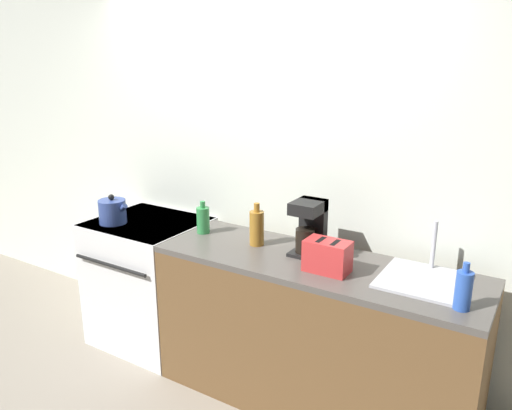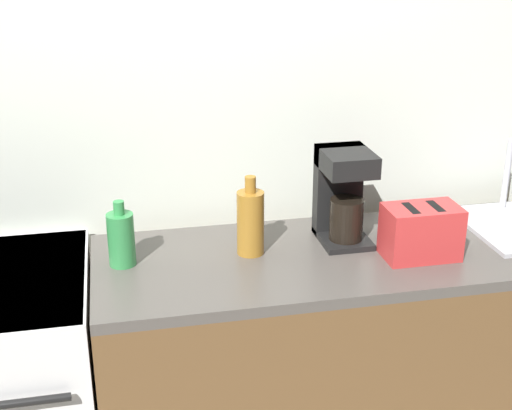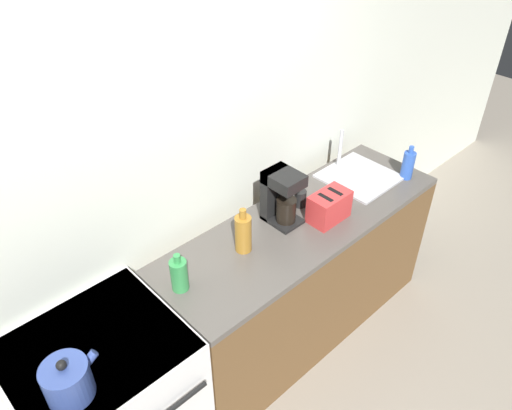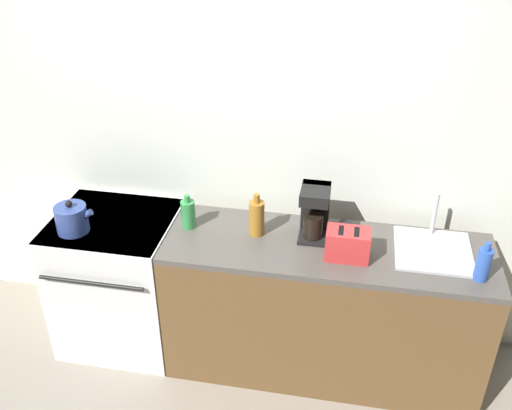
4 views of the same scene
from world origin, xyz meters
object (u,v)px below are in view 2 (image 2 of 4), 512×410
toaster (421,232)px  cup_black (390,219)px  bottle_green (121,238)px  coffee_maker (343,192)px  bottle_amber (250,222)px

toaster → cup_black: (-0.02, 0.20, -0.04)m
cup_black → bottle_green: bearing=-176.4°
coffee_maker → bottle_green: coffee_maker is taller
bottle_green → toaster: bearing=-8.5°
toaster → coffee_maker: 0.29m
toaster → bottle_green: size_ratio=1.12×
toaster → bottle_green: bottle_green is taller
toaster → coffee_maker: size_ratio=0.75×
bottle_amber → bottle_green: size_ratio=1.24×
coffee_maker → bottle_green: (-0.75, -0.05, -0.08)m
toaster → coffee_maker: coffee_maker is taller
coffee_maker → cup_black: 0.22m
coffee_maker → bottle_amber: coffee_maker is taller
coffee_maker → bottle_amber: (-0.33, -0.05, -0.06)m
bottle_amber → bottle_green: bottle_amber is taller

